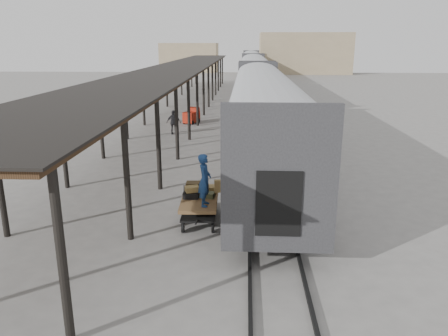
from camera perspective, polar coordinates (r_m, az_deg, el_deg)
ground at (r=16.13m, az=-5.61°, el=-6.25°), size 160.00×160.00×0.00m
train at (r=48.67m, az=4.00°, el=12.02°), size 3.45×76.01×4.01m
canopy at (r=39.22m, az=-5.64°, el=12.93°), size 4.90×64.30×4.15m
rails at (r=49.13m, az=3.94°, el=8.97°), size 1.54×150.00×0.12m
building_far at (r=93.51m, az=10.40°, el=14.54°), size 18.00×10.00×8.00m
building_left at (r=97.58m, az=-4.51°, el=14.21°), size 12.00×8.00×6.00m
baggage_cart at (r=15.38m, az=-3.20°, el=-4.73°), size 1.33×2.44×0.86m
suitcase_stack at (r=15.64m, az=-3.47°, el=-2.89°), size 1.24×1.16×0.43m
luggage_tug at (r=34.45m, az=-4.24°, el=6.77°), size 1.30×1.59×1.21m
porter at (r=14.39m, az=-2.55°, el=-1.59°), size 0.44×0.66×1.77m
pedestrian at (r=30.25m, az=-6.58°, el=5.95°), size 1.00×0.45×1.68m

